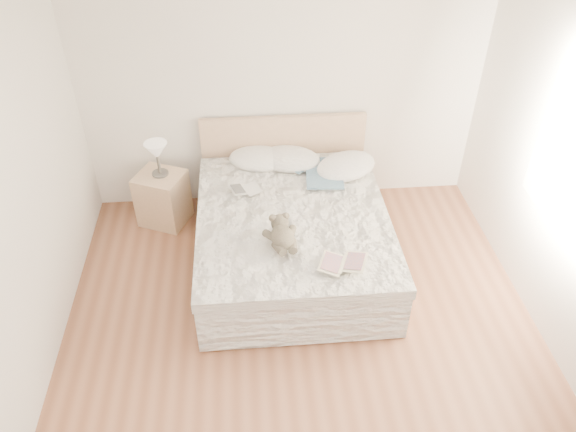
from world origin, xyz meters
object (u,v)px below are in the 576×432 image
object	(u,v)px
bed	(292,233)
teddy_bear	(283,244)
photo_book	(245,190)
nightstand	(163,198)
childrens_book	(343,263)
table_lamp	(157,152)

from	to	relation	value
bed	teddy_bear	distance (m)	0.66
photo_book	teddy_bear	xyz separation A→B (m)	(0.29, -0.82, 0.02)
bed	nightstand	world-z (taller)	bed
photo_book	childrens_book	xyz separation A→B (m)	(0.75, -1.08, 0.00)
table_lamp	photo_book	distance (m)	0.97
bed	photo_book	bearing A→B (deg)	146.30
nightstand	photo_book	distance (m)	1.01
nightstand	childrens_book	world-z (taller)	childrens_book
table_lamp	teddy_bear	size ratio (longest dim) A/B	0.99
table_lamp	teddy_bear	xyz separation A→B (m)	(1.13, -1.27, -0.17)
nightstand	table_lamp	size ratio (longest dim) A/B	1.57
teddy_bear	table_lamp	bearing A→B (deg)	121.37
table_lamp	photo_book	size ratio (longest dim) A/B	1.28
teddy_bear	photo_book	bearing A→B (deg)	99.02
photo_book	bed	bearing A→B (deg)	-53.53
table_lamp	childrens_book	world-z (taller)	table_lamp
nightstand	bed	bearing A→B (deg)	-28.75
photo_book	table_lamp	bearing A→B (deg)	132.41
bed	teddy_bear	size ratio (longest dim) A/B	5.95
nightstand	teddy_bear	world-z (taller)	teddy_bear
table_lamp	childrens_book	distance (m)	2.21
childrens_book	teddy_bear	xyz separation A→B (m)	(-0.46, 0.26, 0.02)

